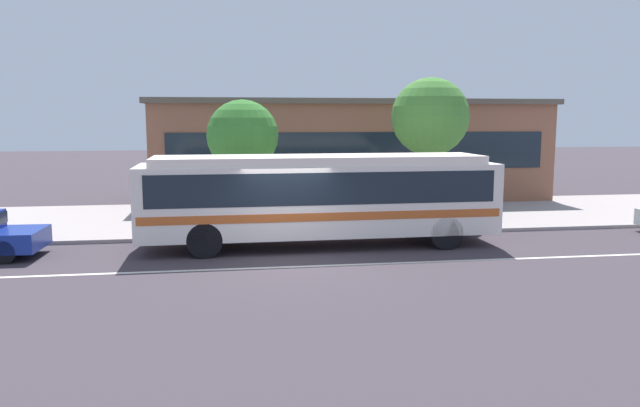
# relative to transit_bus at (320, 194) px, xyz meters

# --- Properties ---
(ground_plane) EXTENTS (120.00, 120.00, 0.00)m
(ground_plane) POSITION_rel_transit_bus_xyz_m (-1.14, -1.75, -1.61)
(ground_plane) COLOR #3C343B
(sidewalk_slab) EXTENTS (60.00, 8.00, 0.12)m
(sidewalk_slab) POSITION_rel_transit_bus_xyz_m (-1.14, 5.35, -1.55)
(sidewalk_slab) COLOR #A09493
(sidewalk_slab) RESTS_ON ground_plane
(lane_stripe_center) EXTENTS (56.00, 0.16, 0.01)m
(lane_stripe_center) POSITION_rel_transit_bus_xyz_m (-1.14, -2.55, -1.61)
(lane_stripe_center) COLOR silver
(lane_stripe_center) RESTS_ON ground_plane
(transit_bus) EXTENTS (10.77, 2.61, 2.77)m
(transit_bus) POSITION_rel_transit_bus_xyz_m (0.00, 0.00, 0.00)
(transit_bus) COLOR white
(transit_bus) RESTS_ON ground_plane
(pedestrian_waiting_near_sign) EXTENTS (0.36, 0.36, 1.71)m
(pedestrian_waiting_near_sign) POSITION_rel_transit_bus_xyz_m (0.14, 2.46, -0.49)
(pedestrian_waiting_near_sign) COLOR #767050
(pedestrian_waiting_near_sign) RESTS_ON sidewalk_slab
(bus_stop_sign) EXTENTS (0.11, 0.44, 2.49)m
(bus_stop_sign) POSITION_rel_transit_bus_xyz_m (3.64, 1.80, 0.10)
(bus_stop_sign) COLOR gray
(bus_stop_sign) RESTS_ON sidewalk_slab
(street_tree_near_stop) EXTENTS (2.61, 2.61, 4.45)m
(street_tree_near_stop) POSITION_rel_transit_bus_xyz_m (-2.19, 4.36, 1.63)
(street_tree_near_stop) COLOR brown
(street_tree_near_stop) RESTS_ON sidewalk_slab
(street_tree_mid_block) EXTENTS (2.93, 2.93, 5.29)m
(street_tree_mid_block) POSITION_rel_transit_bus_xyz_m (4.83, 4.10, 2.31)
(street_tree_mid_block) COLOR brown
(street_tree_mid_block) RESTS_ON sidewalk_slab
(station_building) EXTENTS (18.45, 6.56, 4.74)m
(station_building) POSITION_rel_transit_bus_xyz_m (3.00, 10.82, 0.77)
(station_building) COLOR brown
(station_building) RESTS_ON ground_plane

